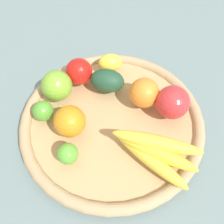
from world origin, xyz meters
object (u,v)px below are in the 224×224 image
object	(u,v)px
apple_1	(79,72)
lime_1	(68,154)
orange_1	(70,121)
avocado	(107,81)
lemon_0	(110,63)
lime_0	(43,111)
apple_2	(173,102)
banana_bunch	(154,151)
apple_0	(57,86)
orange_0	(144,93)

from	to	relation	value
apple_1	lime_1	world-z (taller)	apple_1
orange_1	avocado	bearing A→B (deg)	-19.26
lemon_0	lime_1	distance (m)	0.28
lime_0	orange_1	bearing A→B (deg)	-104.20
avocado	apple_2	bearing A→B (deg)	-102.25
orange_1	apple_1	bearing A→B (deg)	10.52
lime_1	apple_1	bearing A→B (deg)	11.81
banana_bunch	lime_1	distance (m)	0.18
apple_0	lemon_0	bearing A→B (deg)	-40.57
lime_0	apple_1	xyz separation A→B (m)	(0.13, -0.05, 0.01)
apple_0	orange_0	bearing A→B (deg)	-81.68
orange_1	lemon_0	world-z (taller)	orange_1
apple_0	apple_1	size ratio (longest dim) A/B	1.11
orange_1	orange_0	world-z (taller)	same
orange_0	apple_1	size ratio (longest dim) A/B	1.06
apple_1	orange_1	bearing A→B (deg)	-169.48
apple_0	avocado	xyz separation A→B (m)	(0.05, -0.11, -0.01)
lime_1	apple_2	bearing A→B (deg)	-48.62
apple_2	lime_1	world-z (taller)	apple_2
apple_0	lemon_0	size ratio (longest dim) A/B	1.17
apple_2	banana_bunch	bearing A→B (deg)	169.31
lemon_0	lime_1	xyz separation A→B (m)	(-0.27, 0.02, -0.00)
banana_bunch	lime_0	size ratio (longest dim) A/B	3.93
banana_bunch	apple_1	size ratio (longest dim) A/B	2.80
apple_2	apple_1	distance (m)	0.24
apple_0	banana_bunch	world-z (taller)	apple_0
apple_2	apple_1	world-z (taller)	apple_2
apple_2	lime_1	bearing A→B (deg)	131.38
orange_1	apple_2	xyz separation A→B (m)	(0.10, -0.21, 0.00)
apple_2	orange_0	bearing A→B (deg)	77.89
orange_1	apple_0	bearing A→B (deg)	35.95
orange_0	apple_2	distance (m)	0.07
orange_1	orange_0	xyz separation A→B (m)	(0.12, -0.14, 0.00)
avocado	apple_1	size ratio (longest dim) A/B	1.27
apple_0	apple_2	world-z (taller)	apple_2
banana_bunch	lime_1	size ratio (longest dim) A/B	4.22
lime_0	orange_0	bearing A→B (deg)	-65.51
apple_0	orange_1	xyz separation A→B (m)	(-0.09, -0.06, -0.00)
apple_0	avocado	bearing A→B (deg)	-65.31
lime_1	avocado	bearing A→B (deg)	-8.47
lime_0	apple_2	world-z (taller)	apple_2
apple_0	orange_0	world-z (taller)	apple_0
apple_0	apple_1	bearing A→B (deg)	-30.75
avocado	apple_1	xyz separation A→B (m)	(0.01, 0.08, 0.00)
orange_1	banana_bunch	bearing A→B (deg)	-96.70
banana_bunch	avocado	bearing A→B (deg)	41.04
orange_1	lime_1	distance (m)	0.07
avocado	orange_0	world-z (taller)	orange_0
banana_bunch	apple_1	distance (m)	0.27
apple_1	apple_2	bearing A→B (deg)	-100.52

